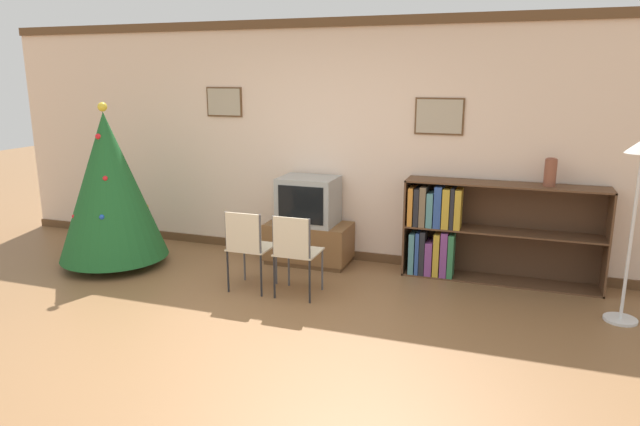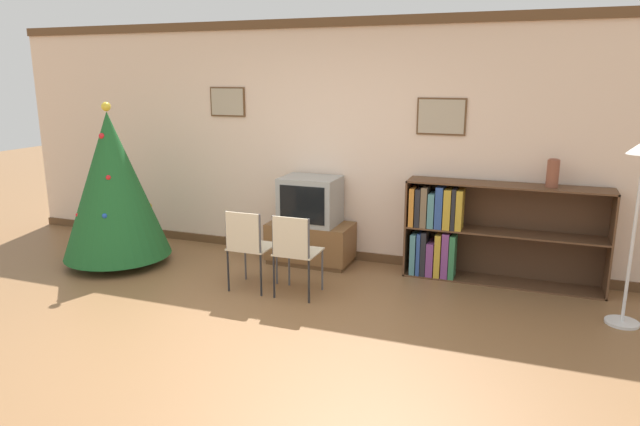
# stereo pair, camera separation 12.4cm
# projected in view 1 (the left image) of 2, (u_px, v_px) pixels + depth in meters

# --- Properties ---
(ground_plane) EXTENTS (24.00, 24.00, 0.00)m
(ground_plane) POSITION_uv_depth(u_px,v_px,m) (239.00, 344.00, 4.56)
(ground_plane) COLOR brown
(wall_back) EXTENTS (8.70, 0.11, 2.70)m
(wall_back) POSITION_uv_depth(u_px,v_px,m) (334.00, 142.00, 6.47)
(wall_back) COLOR beige
(wall_back) RESTS_ON ground_plane
(christmas_tree) EXTENTS (1.18, 1.18, 1.82)m
(christmas_tree) POSITION_uv_depth(u_px,v_px,m) (109.00, 186.00, 6.27)
(christmas_tree) COLOR maroon
(christmas_tree) RESTS_ON ground_plane
(tv_console) EXTENTS (0.94, 0.51, 0.46)m
(tv_console) POSITION_uv_depth(u_px,v_px,m) (309.00, 243.00, 6.50)
(tv_console) COLOR brown
(tv_console) RESTS_ON ground_plane
(television) EXTENTS (0.63, 0.50, 0.53)m
(television) POSITION_uv_depth(u_px,v_px,m) (309.00, 201.00, 6.38)
(television) COLOR #9E9E99
(television) RESTS_ON tv_console
(folding_chair_left) EXTENTS (0.40, 0.40, 0.82)m
(folding_chair_left) POSITION_uv_depth(u_px,v_px,m) (248.00, 245.00, 5.57)
(folding_chair_left) COLOR beige
(folding_chair_left) RESTS_ON ground_plane
(folding_chair_right) EXTENTS (0.40, 0.40, 0.82)m
(folding_chair_right) POSITION_uv_depth(u_px,v_px,m) (295.00, 250.00, 5.41)
(folding_chair_right) COLOR beige
(folding_chair_right) RESTS_ON ground_plane
(bookshelf) EXTENTS (1.98, 0.36, 1.03)m
(bookshelf) POSITION_uv_depth(u_px,v_px,m) (465.00, 230.00, 5.95)
(bookshelf) COLOR brown
(bookshelf) RESTS_ON ground_plane
(vase) EXTENTS (0.12, 0.12, 0.28)m
(vase) POSITION_uv_depth(u_px,v_px,m) (550.00, 172.00, 5.56)
(vase) COLOR brown
(vase) RESTS_ON bookshelf
(standing_lamp) EXTENTS (0.28, 0.28, 1.59)m
(standing_lamp) POSITION_uv_depth(u_px,v_px,m) (638.00, 183.00, 4.70)
(standing_lamp) COLOR silver
(standing_lamp) RESTS_ON ground_plane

